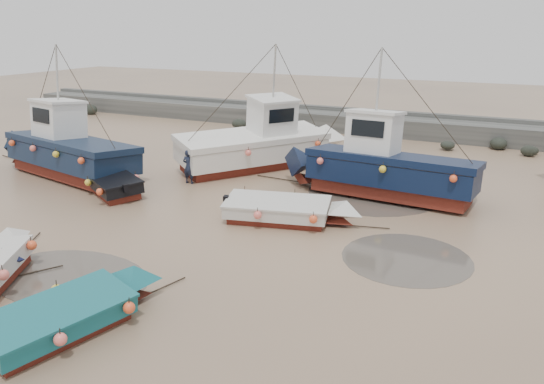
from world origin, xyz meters
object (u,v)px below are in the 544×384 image
Objects in this scene: dinghy_4 at (107,178)px; cabin_boat_1 at (263,142)px; cabin_boat_0 at (62,149)px; dinghy_5 at (287,208)px; person at (190,183)px; cabin_boat_2 at (377,166)px; dinghy_2 at (71,309)px.

dinghy_4 is 0.62× the size of cabin_boat_1.
cabin_boat_0 is at bearing 104.04° from dinghy_4.
dinghy_4 is 8.06m from cabin_boat_1.
person is (-6.21, 2.66, -0.54)m from dinghy_5.
person is at bearing -126.53° from dinghy_5.
cabin_boat_0 is 1.04× the size of cabin_boat_2.
cabin_boat_1 is 6.02× the size of person.
dinghy_2 is at bearing -23.87° from dinghy_5.
cabin_boat_2 is (6.62, -2.20, 0.02)m from cabin_boat_1.
cabin_boat_0 and cabin_boat_2 have the same top height.
cabin_boat_2 is 6.35× the size of person.
cabin_boat_2 reaches higher than person.
dinghy_4 is 0.56× the size of cabin_boat_0.
dinghy_5 is at bearing -61.59° from dinghy_4.
cabin_boat_0 reaches higher than dinghy_5.
cabin_boat_0 is 6.61× the size of person.
dinghy_5 is (1.68, 9.01, -0.01)m from dinghy_2.
cabin_boat_1 reaches higher than dinghy_2.
cabin_boat_0 is at bearing -110.58° from cabin_boat_1.
dinghy_2 is 14.24m from cabin_boat_2.
cabin_boat_2 is (14.75, 3.44, 0.01)m from cabin_boat_0.
cabin_boat_1 reaches higher than dinghy_5.
dinghy_5 is 0.60× the size of cabin_boat_2.
dinghy_2 is 0.58× the size of cabin_boat_1.
dinghy_4 is at bearing -104.59° from dinghy_5.
dinghy_2 is 11.71m from dinghy_4.
dinghy_4 is (-7.23, 9.21, -0.01)m from dinghy_2.
dinghy_2 is 16.14m from cabin_boat_1.
cabin_boat_2 is (11.07, 4.47, 0.80)m from dinghy_4.
cabin_boat_2 reaches higher than dinghy_4.
cabin_boat_0 is at bearing 151.68° from dinghy_2.
dinghy_5 is 8.23m from cabin_boat_1.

